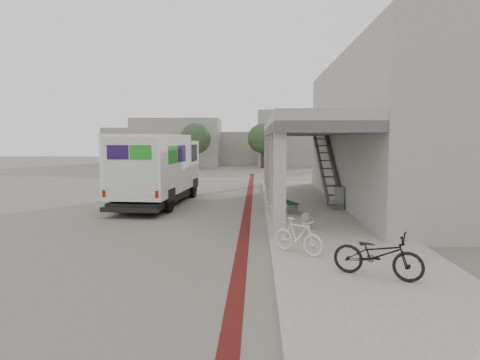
{
  "coord_description": "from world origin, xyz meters",
  "views": [
    {
      "loc": [
        1.41,
        -16.44,
        3.14
      ],
      "look_at": [
        0.78,
        -0.45,
        1.6
      ],
      "focal_mm": 32.0,
      "sensor_mm": 36.0,
      "label": 1
    }
  ],
  "objects_px": {
    "bicycle_cream": "(298,236)",
    "bench": "(285,203)",
    "fedex_truck": "(158,168)",
    "utility_cabinet": "(339,198)",
    "bicycle_black": "(378,254)"
  },
  "relations": [
    {
      "from": "bench",
      "to": "bicycle_black",
      "type": "bearing_deg",
      "value": -100.25
    },
    {
      "from": "utility_cabinet",
      "to": "bicycle_cream",
      "type": "distance_m",
      "value": 7.9
    },
    {
      "from": "fedex_truck",
      "to": "utility_cabinet",
      "type": "relative_size",
      "value": 8.37
    },
    {
      "from": "utility_cabinet",
      "to": "bicycle_black",
      "type": "height_order",
      "value": "bicycle_black"
    },
    {
      "from": "fedex_truck",
      "to": "bicycle_cream",
      "type": "relative_size",
      "value": 5.14
    },
    {
      "from": "bench",
      "to": "utility_cabinet",
      "type": "height_order",
      "value": "utility_cabinet"
    },
    {
      "from": "bicycle_black",
      "to": "bench",
      "type": "bearing_deg",
      "value": 36.72
    },
    {
      "from": "bench",
      "to": "utility_cabinet",
      "type": "distance_m",
      "value": 2.52
    },
    {
      "from": "fedex_truck",
      "to": "bicycle_black",
      "type": "bearing_deg",
      "value": -51.85
    },
    {
      "from": "fedex_truck",
      "to": "bench",
      "type": "distance_m",
      "value": 6.48
    },
    {
      "from": "utility_cabinet",
      "to": "bicycle_black",
      "type": "xyz_separation_m",
      "value": [
        -0.95,
        -9.39,
        0.03
      ]
    },
    {
      "from": "bicycle_black",
      "to": "bicycle_cream",
      "type": "bearing_deg",
      "value": 66.54
    },
    {
      "from": "fedex_truck",
      "to": "bicycle_cream",
      "type": "bearing_deg",
      "value": -53.07
    },
    {
      "from": "bench",
      "to": "utility_cabinet",
      "type": "relative_size",
      "value": 1.99
    },
    {
      "from": "bicycle_cream",
      "to": "bench",
      "type": "bearing_deg",
      "value": 40.82
    }
  ]
}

